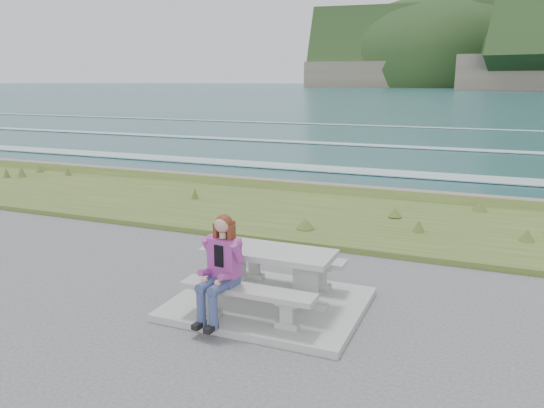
# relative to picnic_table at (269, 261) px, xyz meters

# --- Properties ---
(concrete_slab) EXTENTS (2.60, 2.10, 0.10)m
(concrete_slab) POSITION_rel_picnic_table_xyz_m (-0.00, 0.00, -0.63)
(concrete_slab) COLOR gray
(concrete_slab) RESTS_ON ground
(picnic_table) EXTENTS (1.80, 0.75, 0.75)m
(picnic_table) POSITION_rel_picnic_table_xyz_m (0.00, 0.00, 0.00)
(picnic_table) COLOR gray
(picnic_table) RESTS_ON concrete_slab
(bench_landward) EXTENTS (1.80, 0.35, 0.45)m
(bench_landward) POSITION_rel_picnic_table_xyz_m (0.00, -0.70, -0.23)
(bench_landward) COLOR gray
(bench_landward) RESTS_ON concrete_slab
(bench_seaward) EXTENTS (1.80, 0.35, 0.45)m
(bench_seaward) POSITION_rel_picnic_table_xyz_m (0.00, 0.70, -0.23)
(bench_seaward) COLOR gray
(bench_seaward) RESTS_ON concrete_slab
(grass_verge) EXTENTS (160.00, 4.50, 0.22)m
(grass_verge) POSITION_rel_picnic_table_xyz_m (-0.00, 5.00, -0.68)
(grass_verge) COLOR #364D1C
(grass_verge) RESTS_ON ground
(shore_drop) EXTENTS (160.00, 0.80, 2.20)m
(shore_drop) POSITION_rel_picnic_table_xyz_m (-0.00, 7.90, -0.68)
(shore_drop) COLOR #625749
(shore_drop) RESTS_ON ground
(ocean) EXTENTS (1600.00, 1600.00, 0.09)m
(ocean) POSITION_rel_picnic_table_xyz_m (-0.00, 25.09, -2.42)
(ocean) COLOR #1B4A4F
(ocean) RESTS_ON ground
(seated_woman) EXTENTS (0.45, 0.71, 1.37)m
(seated_woman) POSITION_rel_picnic_table_xyz_m (-0.35, -0.83, -0.08)
(seated_woman) COLOR navy
(seated_woman) RESTS_ON concrete_slab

